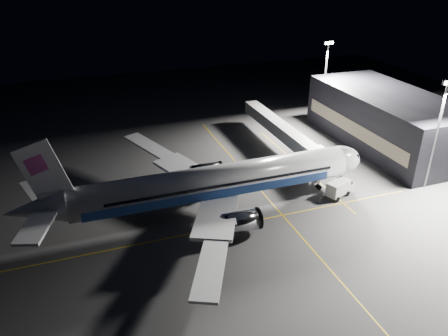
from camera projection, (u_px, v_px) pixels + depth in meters
ground at (216, 208)px, 76.22m from camera, size 200.00×200.00×0.00m
guide_line_main at (268, 198)px, 79.22m from camera, size 0.25×80.00×0.01m
guide_line_cross at (227, 226)px, 71.16m from camera, size 70.00×0.25×0.01m
guide_line_side at (300, 166)px, 91.25m from camera, size 0.25×40.00×0.01m
airliner at (209, 183)px, 73.60m from camera, size 61.48×54.22×16.64m
terminal at (387, 119)px, 99.15m from camera, size 18.12×40.00×12.00m
jet_bridge at (284, 132)px, 96.01m from camera, size 3.60×34.40×6.30m
floodlight_mast_north at (325, 75)px, 109.70m from camera, size 2.40×0.68×20.70m
floodlight_mast_south at (438, 126)px, 77.63m from camera, size 2.40×0.67×20.70m
service_truck at (340, 187)px, 79.57m from camera, size 6.36×4.46×3.04m
baggage_tug at (186, 163)px, 90.80m from camera, size 2.71×2.46×1.61m
safety_cone_a at (209, 192)px, 80.63m from camera, size 0.42×0.42×0.62m
safety_cone_b at (178, 188)px, 81.95m from camera, size 0.44×0.44×0.66m
safety_cone_c at (204, 195)px, 79.65m from camera, size 0.44×0.44×0.67m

